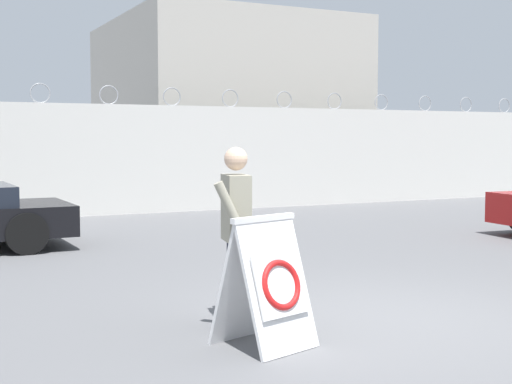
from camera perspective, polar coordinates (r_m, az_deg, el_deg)
ground_plane at (r=7.59m, az=10.68°, el=-9.96°), size 90.00×90.00×0.00m
perimeter_wall at (r=17.60m, az=-11.62°, el=2.57°), size 36.00×0.30×3.13m
building_block at (r=24.71m, az=-2.63°, el=6.68°), size 7.28×7.81×5.74m
barricade_sign at (r=6.39m, az=0.90°, el=-7.20°), size 0.88×0.91×1.18m
security_guard at (r=7.03m, az=-1.64°, el=-2.78°), size 0.49×0.64×1.78m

